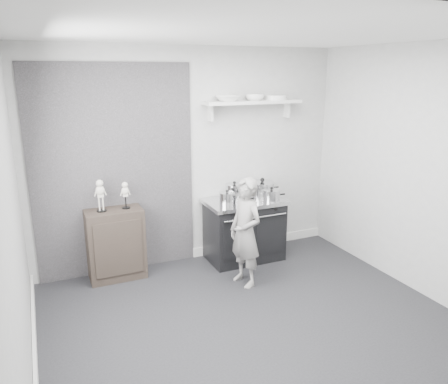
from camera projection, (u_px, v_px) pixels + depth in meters
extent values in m
plane|color=black|center=(255.00, 325.00, 4.26)|extent=(4.00, 4.00, 0.00)
cube|color=#A0A09E|center=(191.00, 157.00, 5.49)|extent=(4.00, 0.02, 2.70)
cube|color=#A0A09E|center=(419.00, 276.00, 2.32)|extent=(4.00, 0.02, 2.70)
cube|color=#A0A09E|center=(12.00, 223.00, 3.12)|extent=(0.02, 3.60, 2.70)
cube|color=#A0A09E|center=(423.00, 172.00, 4.68)|extent=(0.02, 3.60, 2.70)
cube|color=silver|center=(262.00, 33.00, 3.54)|extent=(4.00, 3.60, 0.02)
cube|color=black|center=(115.00, 172.00, 5.13)|extent=(1.90, 0.02, 2.50)
cube|color=silver|center=(259.00, 241.00, 6.21)|extent=(2.00, 0.03, 0.12)
cube|color=silver|center=(36.00, 375.00, 3.48)|extent=(0.03, 3.60, 0.12)
cube|color=silver|center=(253.00, 102.00, 5.51)|extent=(1.30, 0.26, 0.04)
cube|color=silver|center=(211.00, 113.00, 5.39)|extent=(0.03, 0.12, 0.20)
cube|color=silver|center=(287.00, 110.00, 5.81)|extent=(0.03, 0.12, 0.20)
cube|color=black|center=(244.00, 231.00, 5.70)|extent=(0.95, 0.57, 0.76)
cube|color=silver|center=(245.00, 202.00, 5.59)|extent=(1.01, 0.61, 0.05)
cube|color=black|center=(238.00, 240.00, 5.36)|extent=(0.40, 0.02, 0.49)
cube|color=black|center=(270.00, 234.00, 5.53)|extent=(0.40, 0.02, 0.49)
cylinder|color=silver|center=(256.00, 218.00, 5.35)|extent=(0.85, 0.02, 0.02)
cylinder|color=black|center=(234.00, 214.00, 5.23)|extent=(0.04, 0.03, 0.04)
cylinder|color=black|center=(255.00, 211.00, 5.34)|extent=(0.04, 0.03, 0.04)
cylinder|color=black|center=(275.00, 209.00, 5.45)|extent=(0.04, 0.03, 0.04)
cube|color=black|center=(116.00, 244.00, 5.17)|extent=(0.65, 0.38, 0.85)
imported|color=gray|center=(246.00, 232.00, 4.95)|extent=(0.40, 0.52, 1.27)
cylinder|color=#BDBDBF|center=(227.00, 199.00, 5.39)|extent=(0.19, 0.19, 0.14)
cylinder|color=#BDBDBF|center=(227.00, 193.00, 5.37)|extent=(0.19, 0.19, 0.01)
sphere|color=black|center=(227.00, 191.00, 5.37)|extent=(0.03, 0.03, 0.03)
cylinder|color=black|center=(237.00, 198.00, 5.44)|extent=(0.10, 0.02, 0.02)
cylinder|color=#BDBDBF|center=(234.00, 192.00, 5.65)|extent=(0.23, 0.23, 0.17)
cylinder|color=#BDBDBF|center=(234.00, 185.00, 5.62)|extent=(0.24, 0.24, 0.01)
sphere|color=black|center=(234.00, 183.00, 5.62)|extent=(0.04, 0.04, 0.04)
cylinder|color=black|center=(245.00, 190.00, 5.71)|extent=(0.10, 0.02, 0.02)
cylinder|color=#BDBDBF|center=(262.00, 189.00, 5.79)|extent=(0.32, 0.32, 0.16)
cylinder|color=#BDBDBF|center=(262.00, 183.00, 5.77)|extent=(0.33, 0.33, 0.01)
sphere|color=black|center=(262.00, 180.00, 5.76)|extent=(0.06, 0.06, 0.06)
cylinder|color=black|center=(275.00, 187.00, 5.87)|extent=(0.10, 0.02, 0.02)
cylinder|color=#BDBDBF|center=(271.00, 196.00, 5.55)|extent=(0.22, 0.22, 0.13)
cylinder|color=#BDBDBF|center=(271.00, 190.00, 5.53)|extent=(0.22, 0.22, 0.01)
sphere|color=black|center=(272.00, 188.00, 5.52)|extent=(0.04, 0.04, 0.04)
cylinder|color=black|center=(281.00, 194.00, 5.60)|extent=(0.10, 0.02, 0.02)
cylinder|color=#BDBDBF|center=(241.00, 200.00, 5.40)|extent=(0.17, 0.17, 0.10)
cylinder|color=#BDBDBF|center=(241.00, 195.00, 5.39)|extent=(0.17, 0.17, 0.01)
sphere|color=black|center=(241.00, 194.00, 5.38)|extent=(0.03, 0.03, 0.03)
cylinder|color=black|center=(250.00, 199.00, 5.45)|extent=(0.10, 0.02, 0.02)
imported|color=white|center=(227.00, 98.00, 5.35)|extent=(0.29, 0.29, 0.07)
imported|color=white|center=(255.00, 98.00, 5.50)|extent=(0.23, 0.23, 0.07)
cylinder|color=white|center=(276.00, 97.00, 5.62)|extent=(0.27, 0.27, 0.06)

